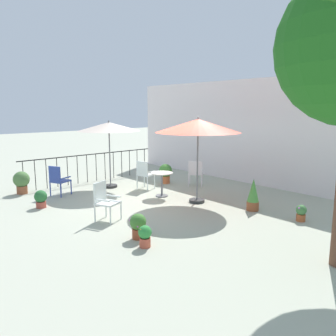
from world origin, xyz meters
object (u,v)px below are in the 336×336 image
(patio_chair_2, at_px, (144,173))
(potted_plant_3, at_px, (21,181))
(patio_chair_0, at_px, (58,179))
(potted_plant_1, at_px, (253,195))
(potted_plant_4, at_px, (145,235))
(potted_plant_5, at_px, (166,172))
(patio_umbrella_1, at_px, (198,126))
(patio_chair_1, at_px, (105,199))
(patio_umbrella_0, at_px, (109,127))
(potted_plant_6, at_px, (41,198))
(cafe_table_0, at_px, (162,180))
(patio_chair_3, at_px, (195,172))
(potted_plant_2, at_px, (138,225))
(potted_plant_0, at_px, (301,213))

(patio_chair_2, height_order, potted_plant_3, patio_chair_2)
(patio_chair_0, height_order, potted_plant_1, patio_chair_0)
(potted_plant_4, bearing_deg, patio_chair_2, 142.65)
(potted_plant_3, bearing_deg, potted_plant_5, 66.96)
(patio_umbrella_1, relative_size, patio_chair_1, 2.61)
(potted_plant_1, bearing_deg, patio_umbrella_0, -163.69)
(patio_umbrella_1, xyz_separation_m, potted_plant_1, (1.52, 0.52, -1.74))
(potted_plant_1, height_order, potted_plant_3, potted_plant_1)
(patio_chair_0, bearing_deg, potted_plant_6, -45.17)
(cafe_table_0, height_order, potted_plant_4, cafe_table_0)
(patio_umbrella_1, distance_m, patio_chair_3, 2.62)
(patio_chair_2, xyz_separation_m, potted_plant_2, (3.36, -2.74, -0.25))
(patio_chair_1, distance_m, patio_chair_2, 3.25)
(patio_chair_1, height_order, potted_plant_4, patio_chair_1)
(patio_chair_2, xyz_separation_m, potted_plant_6, (-0.15, -3.39, -0.29))
(potted_plant_0, relative_size, potted_plant_3, 0.56)
(patio_chair_1, bearing_deg, potted_plant_0, 47.73)
(patio_umbrella_1, xyz_separation_m, potted_plant_4, (1.54, -3.05, -1.92))
(patio_chair_1, bearing_deg, potted_plant_2, -3.90)
(patio_umbrella_0, bearing_deg, potted_plant_6, -73.15)
(potted_plant_2, distance_m, potted_plant_5, 5.23)
(patio_chair_1, bearing_deg, patio_umbrella_0, 145.97)
(patio_chair_0, distance_m, potted_plant_5, 3.70)
(patio_chair_0, distance_m, patio_chair_3, 4.48)
(patio_chair_2, bearing_deg, potted_plant_3, -122.16)
(potted_plant_0, relative_size, potted_plant_1, 0.47)
(potted_plant_3, bearing_deg, patio_umbrella_1, 38.44)
(cafe_table_0, xyz_separation_m, patio_chair_2, (-1.09, 0.17, 0.04))
(patio_chair_2, height_order, potted_plant_1, patio_chair_2)
(potted_plant_1, distance_m, potted_plant_4, 3.58)
(potted_plant_4, bearing_deg, potted_plant_0, 71.55)
(cafe_table_0, relative_size, patio_chair_3, 0.83)
(patio_umbrella_1, bearing_deg, patio_chair_1, -97.24)
(potted_plant_2, bearing_deg, potted_plant_5, 132.84)
(patio_umbrella_0, distance_m, patio_umbrella_1, 3.34)
(patio_chair_0, height_order, patio_chair_1, patio_chair_0)
(cafe_table_0, relative_size, potted_plant_0, 1.85)
(patio_umbrella_1, distance_m, patio_chair_2, 2.77)
(patio_chair_3, bearing_deg, patio_chair_1, -75.53)
(patio_chair_2, relative_size, potted_plant_6, 1.96)
(patio_umbrella_0, distance_m, patio_chair_2, 1.90)
(patio_chair_2, height_order, potted_plant_0, patio_chair_2)
(patio_chair_0, relative_size, potted_plant_1, 1.10)
(cafe_table_0, distance_m, potted_plant_6, 3.46)
(patio_chair_1, height_order, patio_chair_2, patio_chair_2)
(potted_plant_5, bearing_deg, patio_umbrella_1, -21.00)
(cafe_table_0, height_order, potted_plant_0, cafe_table_0)
(patio_chair_2, bearing_deg, potted_plant_1, 10.25)
(patio_chair_3, height_order, potted_plant_0, patio_chair_3)
(patio_umbrella_1, bearing_deg, potted_plant_2, -69.07)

